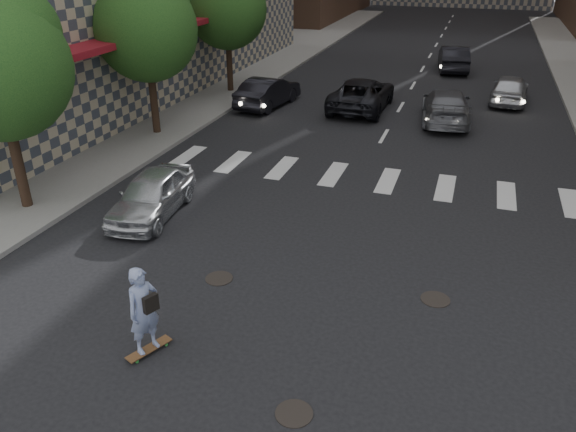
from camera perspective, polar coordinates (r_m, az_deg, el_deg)
name	(u,v)px	position (r m, az deg, el deg)	size (l,w,h in m)	color
ground	(278,321)	(12.88, -1.06, -10.65)	(160.00, 160.00, 0.00)	black
sidewalk_left	(161,81)	(35.54, -12.76, 13.22)	(13.00, 80.00, 0.15)	gray
tree_a	(0,60)	(18.48, -27.23, 13.88)	(4.20, 4.20, 6.60)	#382619
tree_b	(148,24)	(24.71, -13.99, 18.39)	(4.20, 4.20, 6.60)	#382619
tree_c	(229,5)	(31.74, -6.05, 20.58)	(4.20, 4.20, 6.60)	#382619
manhole_a	(294,413)	(10.80, 0.62, -19.42)	(0.70, 0.70, 0.02)	black
manhole_b	(219,278)	(14.43, -7.01, -6.31)	(0.70, 0.70, 0.02)	black
manhole_c	(435,299)	(14.01, 14.74, -8.18)	(0.70, 0.70, 0.02)	black
skateboarder	(144,311)	(11.75, -14.43, -9.29)	(0.70, 1.03, 2.03)	brown
silver_sedan	(152,195)	(17.78, -13.68, 2.13)	(1.62, 4.02, 1.37)	silver
traffic_car_a	(268,92)	(29.30, -2.04, 12.48)	(1.58, 4.54, 1.49)	black
traffic_car_b	(446,106)	(27.67, 15.76, 10.71)	(2.12, 5.23, 1.52)	slate
traffic_car_c	(362,94)	(29.04, 7.52, 12.21)	(2.57, 5.58, 1.55)	black
traffic_car_d	(510,89)	(32.13, 21.61, 11.93)	(1.76, 4.37, 1.49)	#B4B6BC
traffic_car_e	(454,58)	(39.33, 16.47, 15.12)	(1.70, 4.86, 1.60)	black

